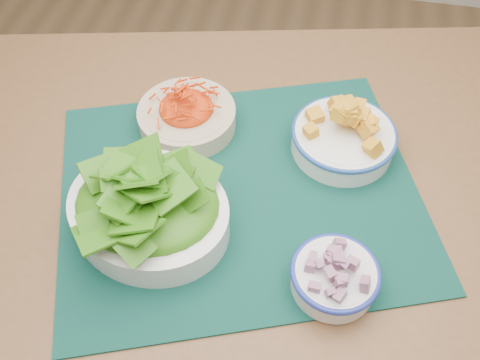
# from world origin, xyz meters

# --- Properties ---
(table) EXTENTS (1.28, 1.00, 0.75)m
(table) POSITION_xyz_m (0.08, 0.23, 0.64)
(table) COLOR brown
(table) RESTS_ON ground
(placemat) EXTENTS (0.73, 0.66, 0.00)m
(placemat) POSITION_xyz_m (0.06, 0.15, 0.75)
(placemat) COLOR black
(placemat) RESTS_ON table
(carrot_bowl) EXTENTS (0.22, 0.22, 0.07)m
(carrot_bowl) POSITION_xyz_m (-0.07, 0.28, 0.79)
(carrot_bowl) COLOR beige
(carrot_bowl) RESTS_ON placemat
(squash_bowl) EXTENTS (0.23, 0.23, 0.08)m
(squash_bowl) POSITION_xyz_m (0.22, 0.28, 0.79)
(squash_bowl) COLOR white
(squash_bowl) RESTS_ON placemat
(lettuce_bowl) EXTENTS (0.31, 0.29, 0.11)m
(lettuce_bowl) POSITION_xyz_m (-0.07, 0.06, 0.81)
(lettuce_bowl) COLOR white
(lettuce_bowl) RESTS_ON placemat
(onion_bowl) EXTENTS (0.15, 0.15, 0.06)m
(onion_bowl) POSITION_xyz_m (0.23, 0.01, 0.79)
(onion_bowl) COLOR white
(onion_bowl) RESTS_ON placemat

